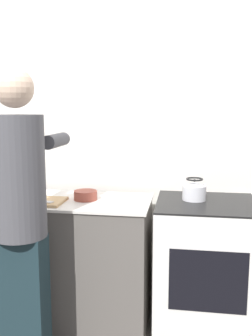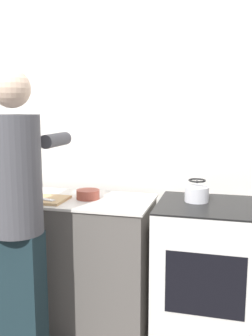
{
  "view_description": "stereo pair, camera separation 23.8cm",
  "coord_description": "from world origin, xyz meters",
  "px_view_note": "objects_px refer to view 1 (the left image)",
  "views": [
    {
      "loc": [
        0.55,
        -2.22,
        1.56
      ],
      "look_at": [
        0.18,
        0.2,
        1.17
      ],
      "focal_mm": 40.0,
      "sensor_mm": 36.0,
      "label": 1
    },
    {
      "loc": [
        0.79,
        -2.17,
        1.56
      ],
      "look_at": [
        0.18,
        0.2,
        1.17
      ],
      "focal_mm": 40.0,
      "sensor_mm": 36.0,
      "label": 2
    }
  ],
  "objects_px": {
    "kettle": "(194,191)",
    "cutting_board": "(42,201)",
    "person": "(20,211)",
    "knife": "(38,201)",
    "oven": "(205,266)",
    "bowl_prep": "(86,195)"
  },
  "relations": [
    {
      "from": "person",
      "to": "kettle",
      "type": "distance_m",
      "value": 1.18
    },
    {
      "from": "kettle",
      "to": "oven",
      "type": "bearing_deg",
      "value": -32.42
    },
    {
      "from": "cutting_board",
      "to": "bowl_prep",
      "type": "height_order",
      "value": "bowl_prep"
    },
    {
      "from": "oven",
      "to": "cutting_board",
      "type": "distance_m",
      "value": 1.23
    },
    {
      "from": "oven",
      "to": "knife",
      "type": "distance_m",
      "value": 1.24
    },
    {
      "from": "cutting_board",
      "to": "kettle",
      "type": "relative_size",
      "value": 1.88
    },
    {
      "from": "kettle",
      "to": "bowl_prep",
      "type": "xyz_separation_m",
      "value": [
        -0.76,
        -0.09,
        -0.04
      ]
    },
    {
      "from": "kettle",
      "to": "bowl_prep",
      "type": "bearing_deg",
      "value": -173.14
    },
    {
      "from": "cutting_board",
      "to": "kettle",
      "type": "xyz_separation_m",
      "value": [
        1.04,
        0.22,
        0.06
      ]
    },
    {
      "from": "bowl_prep",
      "to": "cutting_board",
      "type": "bearing_deg",
      "value": -155.86
    },
    {
      "from": "person",
      "to": "knife",
      "type": "distance_m",
      "value": 0.4
    },
    {
      "from": "oven",
      "to": "bowl_prep",
      "type": "height_order",
      "value": "bowl_prep"
    },
    {
      "from": "oven",
      "to": "cutting_board",
      "type": "relative_size",
      "value": 3.0
    },
    {
      "from": "oven",
      "to": "kettle",
      "type": "height_order",
      "value": "kettle"
    },
    {
      "from": "cutting_board",
      "to": "kettle",
      "type": "height_order",
      "value": "kettle"
    },
    {
      "from": "person",
      "to": "kettle",
      "type": "xyz_separation_m",
      "value": [
        1.0,
        0.64,
        0.01
      ]
    },
    {
      "from": "cutting_board",
      "to": "bowl_prep",
      "type": "xyz_separation_m",
      "value": [
        0.28,
        0.12,
        0.02
      ]
    },
    {
      "from": "kettle",
      "to": "cutting_board",
      "type": "bearing_deg",
      "value": -168.23
    },
    {
      "from": "knife",
      "to": "kettle",
      "type": "distance_m",
      "value": 1.08
    },
    {
      "from": "person",
      "to": "oven",
      "type": "bearing_deg",
      "value": 28.39
    },
    {
      "from": "person",
      "to": "bowl_prep",
      "type": "relative_size",
      "value": 10.75
    },
    {
      "from": "person",
      "to": "bowl_prep",
      "type": "xyz_separation_m",
      "value": [
        0.24,
        0.55,
        -0.03
      ]
    }
  ]
}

